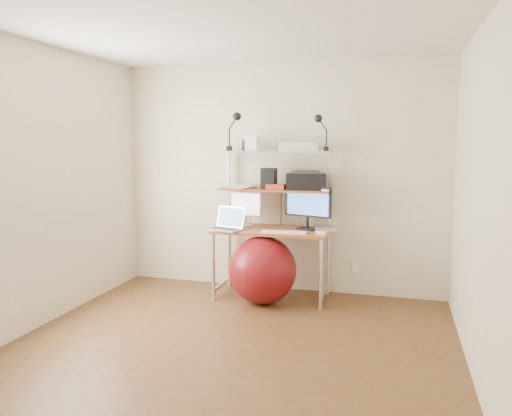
{
  "coord_description": "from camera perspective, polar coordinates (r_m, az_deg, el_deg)",
  "views": [
    {
      "loc": [
        1.24,
        -3.55,
        1.65
      ],
      "look_at": [
        -0.09,
        1.15,
        0.99
      ],
      "focal_mm": 35.0,
      "sensor_mm": 36.0,
      "label": 1
    }
  ],
  "objects": [
    {
      "name": "room",
      "position": [
        3.79,
        -3.41,
        1.54
      ],
      "size": [
        3.6,
        3.6,
        3.6
      ],
      "color": "brown",
      "rests_on": "ground"
    },
    {
      "name": "computer_desk",
      "position": [
        5.25,
        2.01,
        0.03
      ],
      "size": [
        1.2,
        0.6,
        1.57
      ],
      "color": "#A85320",
      "rests_on": "ground"
    },
    {
      "name": "wall_outlet",
      "position": [
        5.52,
        11.35,
        -6.67
      ],
      "size": [
        0.08,
        0.01,
        0.12
      ],
      "primitive_type": "cube",
      "color": "white",
      "rests_on": "room"
    },
    {
      "name": "monitor_silver",
      "position": [
        5.39,
        -1.16,
        0.15
      ],
      "size": [
        0.35,
        0.14,
        0.4
      ],
      "rotation": [
        0.0,
        0.0,
        -0.09
      ],
      "color": "silver",
      "rests_on": "desktop"
    },
    {
      "name": "monitor_black",
      "position": [
        5.19,
        5.93,
        0.46
      ],
      "size": [
        0.51,
        0.21,
        0.53
      ],
      "rotation": [
        0.0,
        0.0,
        -0.3
      ],
      "color": "black",
      "rests_on": "desktop"
    },
    {
      "name": "laptop",
      "position": [
        5.19,
        -3.17,
        -1.91
      ],
      "size": [
        0.4,
        0.36,
        0.3
      ],
      "rotation": [
        0.0,
        0.0,
        -0.31
      ],
      "color": "#B9B8BC",
      "rests_on": "desktop"
    },
    {
      "name": "keyboard",
      "position": [
        5.01,
        3.16,
        -2.76
      ],
      "size": [
        0.46,
        0.15,
        0.01
      ],
      "primitive_type": "cube",
      "rotation": [
        0.0,
        0.0,
        0.05
      ],
      "color": "white",
      "rests_on": "desktop"
    },
    {
      "name": "mouse",
      "position": [
        4.98,
        7.48,
        -2.8
      ],
      "size": [
        0.11,
        0.08,
        0.03
      ],
      "primitive_type": "cube",
      "rotation": [
        0.0,
        0.0,
        -0.18
      ],
      "color": "white",
      "rests_on": "desktop"
    },
    {
      "name": "mac_mini",
      "position": [
        5.2,
        7.84,
        -2.28
      ],
      "size": [
        0.27,
        0.27,
        0.04
      ],
      "primitive_type": "cube",
      "rotation": [
        0.0,
        0.0,
        0.27
      ],
      "color": "#B9B8BC",
      "rests_on": "desktop"
    },
    {
      "name": "phone",
      "position": [
        5.08,
        1.35,
        -2.63
      ],
      "size": [
        0.11,
        0.15,
        0.01
      ],
      "primitive_type": "cube",
      "rotation": [
        0.0,
        0.0,
        0.3
      ],
      "color": "black",
      "rests_on": "desktop"
    },
    {
      "name": "printer",
      "position": [
        5.22,
        5.74,
        3.11
      ],
      "size": [
        0.45,
        0.34,
        0.19
      ],
      "rotation": [
        0.0,
        0.0,
        0.17
      ],
      "color": "black",
      "rests_on": "mid_shelf"
    },
    {
      "name": "nas_cube",
      "position": [
        5.3,
        1.49,
        3.41
      ],
      "size": [
        0.15,
        0.15,
        0.22
      ],
      "primitive_type": "cube",
      "rotation": [
        0.0,
        0.0,
        -0.03
      ],
      "color": "black",
      "rests_on": "mid_shelf"
    },
    {
      "name": "red_box",
      "position": [
        5.23,
        2.28,
        2.45
      ],
      "size": [
        0.2,
        0.14,
        0.05
      ],
      "primitive_type": "cube",
      "rotation": [
        0.0,
        0.0,
        0.04
      ],
      "color": "red",
      "rests_on": "mid_shelf"
    },
    {
      "name": "scanner",
      "position": [
        5.25,
        4.81,
        7.07
      ],
      "size": [
        0.45,
        0.35,
        0.1
      ],
      "rotation": [
        0.0,
        0.0,
        0.27
      ],
      "color": "white",
      "rests_on": "top_shelf"
    },
    {
      "name": "box_white",
      "position": [
        5.29,
        -0.39,
        7.37
      ],
      "size": [
        0.14,
        0.12,
        0.15
      ],
      "primitive_type": "cube",
      "rotation": [
        0.0,
        0.0,
        -0.11
      ],
      "color": "white",
      "rests_on": "top_shelf"
    },
    {
      "name": "box_grey",
      "position": [
        5.41,
        -0.87,
        7.17
      ],
      "size": [
        0.12,
        0.12,
        0.11
      ],
      "primitive_type": "cube",
      "rotation": [
        0.0,
        0.0,
        -0.13
      ],
      "color": "#2F2F32",
      "rests_on": "top_shelf"
    },
    {
      "name": "clip_lamp_left",
      "position": [
        5.31,
        -2.38,
        9.71
      ],
      "size": [
        0.16,
        0.09,
        0.4
      ],
      "color": "black",
      "rests_on": "top_shelf"
    },
    {
      "name": "clip_lamp_right",
      "position": [
        5.14,
        7.33,
        9.47
      ],
      "size": [
        0.15,
        0.08,
        0.37
      ],
      "color": "black",
      "rests_on": "top_shelf"
    },
    {
      "name": "exercise_ball",
      "position": [
        5.12,
        0.74,
        -7.09
      ],
      "size": [
        0.7,
        0.7,
        0.7
      ],
      "primitive_type": "sphere",
      "color": "maroon",
      "rests_on": "floor"
    },
    {
      "name": "paper_stack",
      "position": [
        5.4,
        -1.7,
        2.49
      ],
      "size": [
        0.37,
        0.43,
        0.03
      ],
      "color": "white",
      "rests_on": "mid_shelf"
    }
  ]
}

